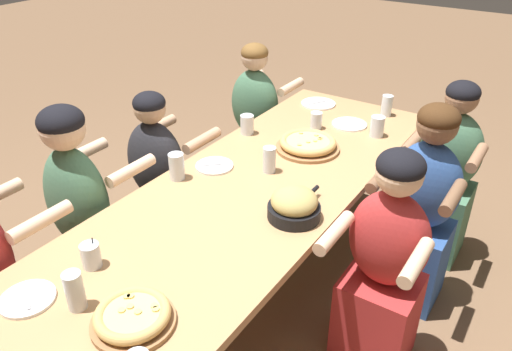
{
  "coord_description": "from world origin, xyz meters",
  "views": [
    {
      "loc": [
        -1.74,
        -1.14,
        2.03
      ],
      "look_at": [
        0.0,
        0.0,
        0.84
      ],
      "focal_mm": 35.0,
      "sensor_mm": 36.0,
      "label": 1
    }
  ],
  "objects_px": {
    "drinking_glass_a": "(387,106)",
    "drinking_glass_e": "(247,125)",
    "empty_plate_a": "(27,299)",
    "drinking_glass_g": "(75,291)",
    "diner_far_center": "(160,193)",
    "pizza_board_second": "(133,317)",
    "cocktail_glass_blue": "(91,257)",
    "diner_near_midright": "(420,216)",
    "drinking_glass_b": "(377,128)",
    "pizza_board_main": "(308,144)",
    "diner_far_midleft": "(84,230)",
    "empty_plate_c": "(349,124)",
    "diner_near_center": "(383,273)",
    "drinking_glass_d": "(269,161)",
    "drinking_glass_c": "(316,121)",
    "diner_far_right": "(255,130)",
    "diner_near_right": "(444,181)",
    "empty_plate_b": "(318,104)",
    "empty_plate_d": "(214,166)",
    "skillet_bowl": "(294,205)",
    "drinking_glass_f": "(177,168)"
  },
  "relations": [
    {
      "from": "drinking_glass_f",
      "to": "diner_near_center",
      "type": "relative_size",
      "value": 0.12
    },
    {
      "from": "diner_far_right",
      "to": "diner_near_right",
      "type": "bearing_deg",
      "value": 1.35
    },
    {
      "from": "diner_far_center",
      "to": "diner_far_midleft",
      "type": "relative_size",
      "value": 0.92
    },
    {
      "from": "pizza_board_second",
      "to": "drinking_glass_e",
      "type": "height_order",
      "value": "drinking_glass_e"
    },
    {
      "from": "empty_plate_a",
      "to": "diner_near_right",
      "type": "distance_m",
      "value": 2.34
    },
    {
      "from": "empty_plate_a",
      "to": "drinking_glass_g",
      "type": "distance_m",
      "value": 0.2
    },
    {
      "from": "pizza_board_main",
      "to": "cocktail_glass_blue",
      "type": "xyz_separation_m",
      "value": [
        -1.32,
        0.22,
        0.01
      ]
    },
    {
      "from": "empty_plate_a",
      "to": "drinking_glass_c",
      "type": "relative_size",
      "value": 1.88
    },
    {
      "from": "diner_far_midleft",
      "to": "pizza_board_main",
      "type": "bearing_deg",
      "value": 55.07
    },
    {
      "from": "pizza_board_second",
      "to": "empty_plate_a",
      "type": "xyz_separation_m",
      "value": [
        -0.13,
        0.39,
        -0.03
      ]
    },
    {
      "from": "empty_plate_c",
      "to": "diner_near_center",
      "type": "xyz_separation_m",
      "value": [
        -0.87,
        -0.58,
        -0.27
      ]
    },
    {
      "from": "empty_plate_a",
      "to": "drinking_glass_f",
      "type": "distance_m",
      "value": 0.94
    },
    {
      "from": "empty_plate_b",
      "to": "drinking_glass_f",
      "type": "xyz_separation_m",
      "value": [
        -1.27,
        0.13,
        0.05
      ]
    },
    {
      "from": "pizza_board_second",
      "to": "cocktail_glass_blue",
      "type": "xyz_separation_m",
      "value": [
        0.13,
        0.34,
        0.01
      ]
    },
    {
      "from": "diner_far_center",
      "to": "pizza_board_main",
      "type": "bearing_deg",
      "value": 33.62
    },
    {
      "from": "pizza_board_second",
      "to": "diner_far_right",
      "type": "xyz_separation_m",
      "value": [
        1.98,
        0.83,
        -0.3
      ]
    },
    {
      "from": "drinking_glass_b",
      "to": "pizza_board_main",
      "type": "bearing_deg",
      "value": 146.18
    },
    {
      "from": "drinking_glass_e",
      "to": "diner_near_midright",
      "type": "distance_m",
      "value": 1.09
    },
    {
      "from": "drinking_glass_c",
      "to": "empty_plate_b",
      "type": "bearing_deg",
      "value": 24.85
    },
    {
      "from": "drinking_glass_c",
      "to": "diner_far_midleft",
      "type": "xyz_separation_m",
      "value": [
        -1.28,
        0.61,
        -0.26
      ]
    },
    {
      "from": "empty_plate_d",
      "to": "cocktail_glass_blue",
      "type": "distance_m",
      "value": 0.88
    },
    {
      "from": "drinking_glass_d",
      "to": "drinking_glass_a",
      "type": "bearing_deg",
      "value": -12.75
    },
    {
      "from": "skillet_bowl",
      "to": "drinking_glass_c",
      "type": "bearing_deg",
      "value": 21.64
    },
    {
      "from": "empty_plate_d",
      "to": "diner_far_midleft",
      "type": "relative_size",
      "value": 0.16
    },
    {
      "from": "empty_plate_c",
      "to": "diner_near_center",
      "type": "relative_size",
      "value": 0.18
    },
    {
      "from": "diner_near_center",
      "to": "diner_near_right",
      "type": "xyz_separation_m",
      "value": [
        1.01,
        0.0,
        -0.01
      ]
    },
    {
      "from": "pizza_board_main",
      "to": "diner_far_midleft",
      "type": "distance_m",
      "value": 1.25
    },
    {
      "from": "empty_plate_a",
      "to": "diner_far_midleft",
      "type": "height_order",
      "value": "diner_far_midleft"
    },
    {
      "from": "empty_plate_d",
      "to": "drinking_glass_b",
      "type": "height_order",
      "value": "drinking_glass_b"
    },
    {
      "from": "drinking_glass_b",
      "to": "skillet_bowl",
      "type": "bearing_deg",
      "value": -179.4
    },
    {
      "from": "empty_plate_a",
      "to": "drinking_glass_a",
      "type": "xyz_separation_m",
      "value": [
        2.27,
        -0.45,
        0.06
      ]
    },
    {
      "from": "drinking_glass_g",
      "to": "drinking_glass_e",
      "type": "bearing_deg",
      "value": 11.73
    },
    {
      "from": "diner_far_midleft",
      "to": "cocktail_glass_blue",
      "type": "bearing_deg",
      "value": -33.22
    },
    {
      "from": "diner_far_midleft",
      "to": "diner_far_right",
      "type": "distance_m",
      "value": 1.54
    },
    {
      "from": "pizza_board_main",
      "to": "drinking_glass_f",
      "type": "distance_m",
      "value": 0.75
    },
    {
      "from": "empty_plate_d",
      "to": "diner_far_midleft",
      "type": "bearing_deg",
      "value": 144.92
    },
    {
      "from": "drinking_glass_d",
      "to": "diner_near_center",
      "type": "height_order",
      "value": "diner_near_center"
    },
    {
      "from": "empty_plate_a",
      "to": "drinking_glass_b",
      "type": "bearing_deg",
      "value": -14.8
    },
    {
      "from": "pizza_board_second",
      "to": "diner_near_right",
      "type": "relative_size",
      "value": 0.25
    },
    {
      "from": "drinking_glass_a",
      "to": "drinking_glass_e",
      "type": "distance_m",
      "value": 0.92
    },
    {
      "from": "drinking_glass_f",
      "to": "diner_far_midleft",
      "type": "bearing_deg",
      "value": 139.54
    },
    {
      "from": "drinking_glass_g",
      "to": "diner_far_center",
      "type": "xyz_separation_m",
      "value": [
        1.03,
        0.61,
        -0.36
      ]
    },
    {
      "from": "pizza_board_main",
      "to": "diner_far_center",
      "type": "relative_size",
      "value": 0.31
    },
    {
      "from": "empty_plate_b",
      "to": "drinking_glass_f",
      "type": "bearing_deg",
      "value": 174.01
    },
    {
      "from": "diner_far_center",
      "to": "diner_near_midright",
      "type": "relative_size",
      "value": 0.97
    },
    {
      "from": "empty_plate_b",
      "to": "diner_near_center",
      "type": "bearing_deg",
      "value": -140.09
    },
    {
      "from": "drinking_glass_c",
      "to": "diner_far_right",
      "type": "height_order",
      "value": "diner_far_right"
    },
    {
      "from": "skillet_bowl",
      "to": "diner_near_right",
      "type": "distance_m",
      "value": 1.29
    },
    {
      "from": "drinking_glass_c",
      "to": "drinking_glass_a",
      "type": "bearing_deg",
      "value": -33.48
    },
    {
      "from": "empty_plate_c",
      "to": "drinking_glass_b",
      "type": "bearing_deg",
      "value": -105.57
    }
  ]
}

